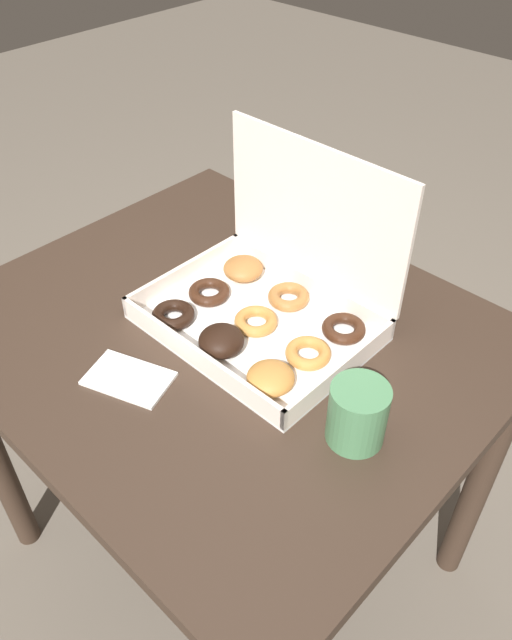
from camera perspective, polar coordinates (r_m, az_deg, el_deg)
ground_plane at (r=1.72m, az=-1.93°, el=-20.12°), size 8.00×8.00×0.00m
dining_table at (r=1.21m, az=-2.60°, el=-5.27°), size 0.93×0.79×0.76m
donut_box at (r=1.10m, az=1.09°, el=2.12°), size 0.39×0.30×0.30m
coffee_mug at (r=0.92m, az=9.28°, el=-8.40°), size 0.09×0.09×0.10m
paper_napkin at (r=1.04m, az=-11.56°, el=-5.25°), size 0.16×0.13×0.01m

